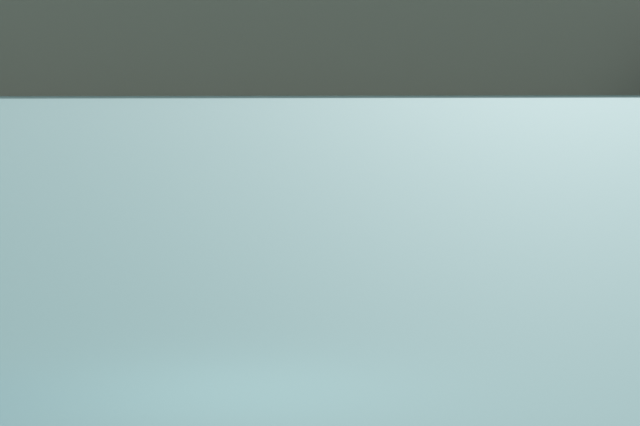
{
  "coord_description": "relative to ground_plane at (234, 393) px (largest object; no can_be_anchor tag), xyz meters",
  "views": [
    {
      "loc": [
        2.04,
        -14.62,
        3.22
      ],
      "look_at": [
        0.93,
        -0.26,
        1.93
      ],
      "focal_mm": 79.76,
      "sensor_mm": 36.0,
      "label": 1
    }
  ],
  "objects": [
    {
      "name": "ground_plane",
      "position": [
        0.0,
        0.0,
        0.0
      ],
      "size": [
        4000.0,
        4000.0,
        0.0
      ],
      "primitive_type": "plane",
      "color": "#386066"
    }
  ]
}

